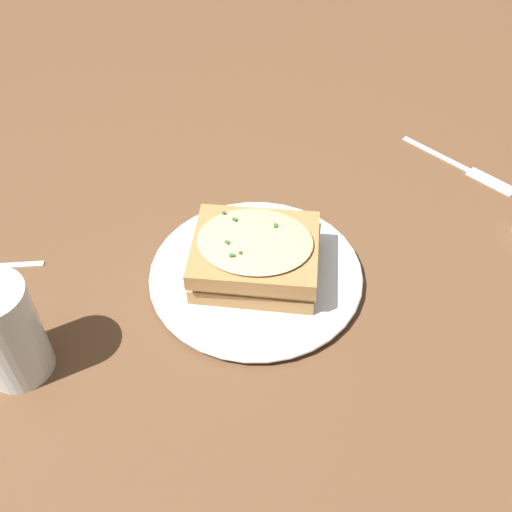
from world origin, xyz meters
TOP-DOWN VIEW (x-y plane):
  - ground_plane at (0.00, 0.00)m, footprint 2.40×2.40m
  - dinner_plate at (0.01, -0.02)m, footprint 0.26×0.26m
  - sandwich at (0.01, -0.02)m, footprint 0.15×0.17m
  - water_glass at (0.11, -0.28)m, footprint 0.07×0.07m
  - fork at (-0.16, 0.31)m, footprint 0.15×0.13m

SIDE VIEW (x-z plane):
  - ground_plane at x=0.00m, z-range 0.00..0.00m
  - fork at x=-0.16m, z-range 0.00..0.00m
  - dinner_plate at x=0.01m, z-range 0.00..0.01m
  - sandwich at x=0.01m, z-range 0.01..0.07m
  - water_glass at x=0.11m, z-range 0.00..0.12m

